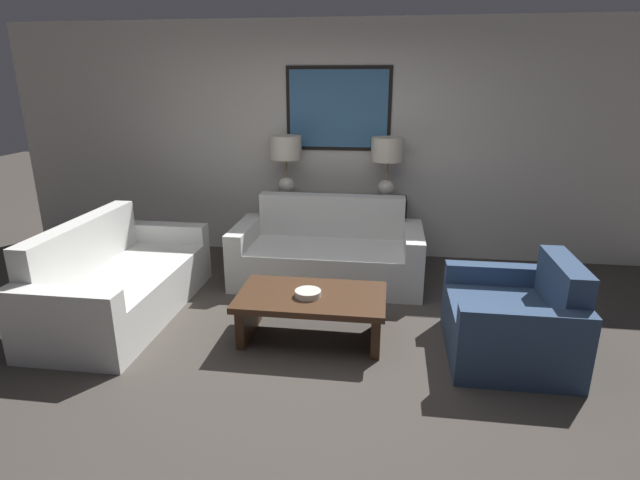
% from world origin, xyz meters
% --- Properties ---
extents(ground_plane, '(20.00, 20.00, 0.00)m').
position_xyz_m(ground_plane, '(0.00, 0.00, 0.00)').
color(ground_plane, '#3D3833').
extents(back_wall, '(7.80, 0.12, 2.65)m').
position_xyz_m(back_wall, '(0.00, 2.45, 1.33)').
color(back_wall, beige).
rests_on(back_wall, ground_plane).
extents(console_table, '(1.60, 0.39, 0.74)m').
position_xyz_m(console_table, '(0.00, 2.18, 0.37)').
color(console_table, black).
rests_on(console_table, ground_plane).
extents(table_lamp_left, '(0.35, 0.35, 0.68)m').
position_xyz_m(table_lamp_left, '(-0.56, 2.18, 1.21)').
color(table_lamp_left, silver).
rests_on(table_lamp_left, console_table).
extents(table_lamp_right, '(0.35, 0.35, 0.68)m').
position_xyz_m(table_lamp_right, '(0.56, 2.18, 1.21)').
color(table_lamp_right, silver).
rests_on(table_lamp_right, console_table).
extents(couch_by_back_wall, '(1.91, 0.89, 0.85)m').
position_xyz_m(couch_by_back_wall, '(0.00, 1.51, 0.28)').
color(couch_by_back_wall, silver).
rests_on(couch_by_back_wall, ground_plane).
extents(couch_by_side, '(0.89, 1.91, 0.85)m').
position_xyz_m(couch_by_side, '(-1.75, 0.49, 0.28)').
color(couch_by_side, silver).
rests_on(couch_by_side, ground_plane).
extents(coffee_table, '(1.18, 0.69, 0.39)m').
position_xyz_m(coffee_table, '(0.02, 0.27, 0.29)').
color(coffee_table, '#3D2616').
rests_on(coffee_table, ground_plane).
extents(decorative_bowl, '(0.21, 0.21, 0.05)m').
position_xyz_m(decorative_bowl, '(-0.00, 0.22, 0.41)').
color(decorative_bowl, beige).
rests_on(decorative_bowl, coffee_table).
extents(armchair_near_back_wall, '(0.88, 1.00, 0.78)m').
position_xyz_m(armchair_near_back_wall, '(1.57, 0.23, 0.27)').
color(armchair_near_back_wall, navy).
rests_on(armchair_near_back_wall, ground_plane).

